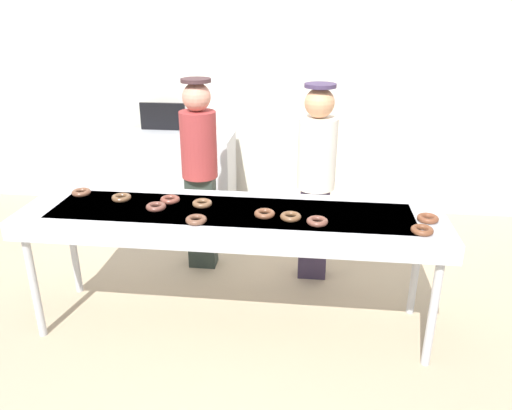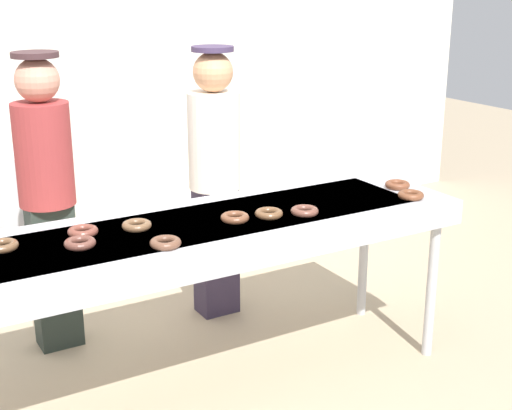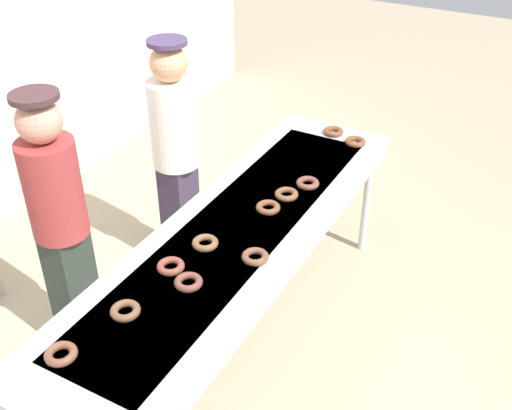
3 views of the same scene
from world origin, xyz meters
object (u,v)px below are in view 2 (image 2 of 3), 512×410
Objects in this scene: chocolate_donut_3 at (235,218)px; chocolate_donut_7 at (2,246)px; chocolate_donut_5 at (80,243)px; worker_assistant at (47,189)px; chocolate_donut_4 at (137,225)px; chocolate_donut_2 at (269,214)px; chocolate_donut_9 at (411,195)px; chocolate_donut_1 at (397,185)px; fryer_conveyor at (184,239)px; chocolate_donut_0 at (165,243)px; chocolate_donut_8 at (305,211)px; chocolate_donut_10 at (83,231)px; worker_baker at (215,169)px.

chocolate_donut_3 is 1.07m from chocolate_donut_7.
worker_assistant is at bearing 83.72° from chocolate_donut_5.
chocolate_donut_3 is 0.47m from chocolate_donut_4.
worker_assistant reaches higher than chocolate_donut_7.
chocolate_donut_5 is 0.92m from worker_assistant.
chocolate_donut_2 is 1.00× the size of chocolate_donut_3.
chocolate_donut_1 is at bearing 69.37° from chocolate_donut_9.
chocolate_donut_1 is 1.00× the size of chocolate_donut_2.
fryer_conveyor is 0.30m from chocolate_donut_0.
chocolate_donut_0 is 1.00× the size of chocolate_donut_2.
chocolate_donut_5 is (-0.32, 0.19, 0.00)m from chocolate_donut_0.
worker_assistant reaches higher than chocolate_donut_1.
chocolate_donut_5 is at bearing 173.80° from chocolate_donut_8.
chocolate_donut_9 is (2.04, -0.32, 0.00)m from chocolate_donut_7.
chocolate_donut_5 and chocolate_donut_10 have the same top height.
chocolate_donut_7 is at bearing 152.57° from chocolate_donut_0.
chocolate_donut_8 is 0.65m from chocolate_donut_9.
chocolate_donut_0 and chocolate_donut_3 have the same top height.
chocolate_donut_8 is at bearing -14.15° from chocolate_donut_10.
chocolate_donut_9 is at bearing -5.11° from chocolate_donut_8.
chocolate_donut_10 is 0.08× the size of worker_assistant.
chocolate_donut_8 is (0.35, -0.09, 0.00)m from chocolate_donut_3.
worker_assistant is (-0.65, 0.94, 0.00)m from chocolate_donut_3.
chocolate_donut_3 is 1.00m from chocolate_donut_9.
fryer_conveyor is 20.90× the size of chocolate_donut_1.
fryer_conveyor is 20.90× the size of chocolate_donut_7.
chocolate_donut_1 is 1.00× the size of chocolate_donut_7.
chocolate_donut_10 is 0.08× the size of worker_baker.
chocolate_donut_10 is (-1.04, 0.26, 0.00)m from chocolate_donut_8.
chocolate_donut_4 is (-0.02, 0.28, 0.00)m from chocolate_donut_0.
worker_baker is at bearing 37.37° from chocolate_donut_5.
chocolate_donut_3 is 1.00× the size of chocolate_donut_7.
worker_baker reaches higher than chocolate_donut_0.
chocolate_donut_0 is 1.00× the size of chocolate_donut_5.
fryer_conveyor is at bearing 3.68° from chocolate_donut_5.
chocolate_donut_0 is 1.50m from chocolate_donut_1.
chocolate_donut_9 is at bearing -8.80° from chocolate_donut_7.
chocolate_donut_0 is at bearing -130.94° from fryer_conveyor.
chocolate_donut_8 is (0.78, 0.07, 0.00)m from chocolate_donut_0.
worker_assistant reaches higher than chocolate_donut_3.
chocolate_donut_5 is at bearing -176.32° from fryer_conveyor.
chocolate_donut_1 is at bearing 116.03° from worker_baker.
chocolate_donut_10 is (-0.24, 0.05, 0.00)m from chocolate_donut_4.
chocolate_donut_3 is 0.08× the size of worker_assistant.
chocolate_donut_1 is at bearing -3.42° from chocolate_donut_7.
worker_assistant is at bearing 124.67° from chocolate_donut_3.
fryer_conveyor is 0.99m from worker_baker.
chocolate_donut_8 is at bearing -6.20° from chocolate_donut_5.
worker_assistant reaches higher than chocolate_donut_8.
chocolate_donut_3 is at bearing 170.45° from chocolate_donut_2.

